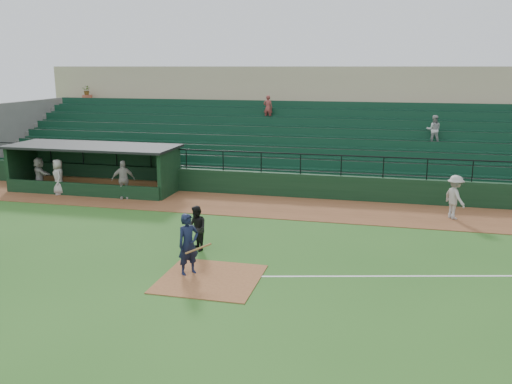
# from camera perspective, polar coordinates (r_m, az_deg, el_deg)

# --- Properties ---
(ground) EXTENTS (90.00, 90.00, 0.00)m
(ground) POSITION_cam_1_polar(r_m,az_deg,el_deg) (17.72, -3.86, -8.01)
(ground) COLOR #27551B
(ground) RESTS_ON ground
(warning_track) EXTENTS (40.00, 4.00, 0.03)m
(warning_track) POSITION_cam_1_polar(r_m,az_deg,el_deg) (25.09, 1.62, -1.56)
(warning_track) COLOR brown
(warning_track) RESTS_ON ground
(home_plate_dirt) EXTENTS (3.00, 3.00, 0.03)m
(home_plate_dirt) POSITION_cam_1_polar(r_m,az_deg,el_deg) (16.83, -4.90, -9.15)
(home_plate_dirt) COLOR brown
(home_plate_dirt) RESTS_ON ground
(foul_line) EXTENTS (17.49, 4.44, 0.01)m
(foul_line) POSITION_cam_1_polar(r_m,az_deg,el_deg) (18.34, 22.25, -8.25)
(foul_line) COLOR white
(foul_line) RESTS_ON ground
(stadium_structure) EXTENTS (38.00, 13.08, 6.40)m
(stadium_structure) POSITION_cam_1_polar(r_m,az_deg,el_deg) (32.84, 4.76, 5.97)
(stadium_structure) COLOR black
(stadium_structure) RESTS_ON ground
(dugout) EXTENTS (8.90, 3.20, 2.42)m
(dugout) POSITION_cam_1_polar(r_m,az_deg,el_deg) (29.74, -16.42, 2.83)
(dugout) COLOR black
(dugout) RESTS_ON ground
(batter_at_plate) EXTENTS (1.21, 0.86, 1.97)m
(batter_at_plate) POSITION_cam_1_polar(r_m,az_deg,el_deg) (16.95, -7.18, -5.54)
(batter_at_plate) COLOR black
(batter_at_plate) RESTS_ON ground
(umpire) EXTENTS (0.99, 0.99, 1.62)m
(umpire) POSITION_cam_1_polar(r_m,az_deg,el_deg) (19.16, -6.30, -3.86)
(umpire) COLOR black
(umpire) RESTS_ON ground
(runner) EXTENTS (1.20, 1.41, 1.89)m
(runner) POSITION_cam_1_polar(r_m,az_deg,el_deg) (24.38, 20.35, -0.51)
(runner) COLOR #9F9A94
(runner) RESTS_ON warning_track
(dugout_player_a) EXTENTS (1.20, 0.94, 1.90)m
(dugout_player_a) POSITION_cam_1_polar(r_m,az_deg,el_deg) (27.16, -13.91, 1.29)
(dugout_player_a) COLOR #A6A19B
(dugout_player_a) RESTS_ON warning_track
(dugout_player_b) EXTENTS (1.01, 1.04, 1.81)m
(dugout_player_b) POSITION_cam_1_polar(r_m,az_deg,el_deg) (29.07, -20.22, 1.52)
(dugout_player_b) COLOR #AAA59F
(dugout_player_b) RESTS_ON warning_track
(dugout_player_c) EXTENTS (1.67, 1.33, 1.78)m
(dugout_player_c) POSITION_cam_1_polar(r_m,az_deg,el_deg) (30.22, -21.97, 1.77)
(dugout_player_c) COLOR gray
(dugout_player_c) RESTS_ON warning_track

